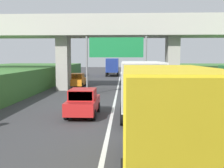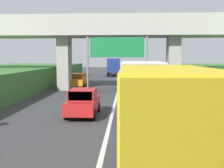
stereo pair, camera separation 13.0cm
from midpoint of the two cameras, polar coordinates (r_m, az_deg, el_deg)
The scene contains 8 objects.
lane_centre_stripe at distance 24.98m, azimuth 0.63°, elevation -2.86°, with size 0.20×87.99×0.01m, color white.
overpass_bridge at distance 30.81m, azimuth 1.03°, elevation 10.34°, with size 40.00×4.80×8.18m.
overhead_highway_sign at distance 26.25m, azimuth 0.75°, elevation 6.80°, with size 5.88×0.18×5.68m.
truck_blue at distance 53.93m, azimuth 0.04°, elevation 3.79°, with size 2.44×7.30×3.44m.
truck_yellow at distance 7.96m, azimuth 10.34°, elevation -7.33°, with size 2.44×7.30×3.44m.
truck_white at distance 16.94m, azimuth 5.76°, elevation -0.37°, with size 2.44×7.30×3.44m.
car_orange at distance 33.76m, azimuth -7.45°, elevation 0.78°, with size 1.86×4.10×1.72m.
car_red at distance 17.32m, azimuth -6.30°, elevation -3.84°, with size 1.86×4.10×1.72m.
Camera 1 is at (0.78, -0.70, 3.71)m, focal length 43.58 mm.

